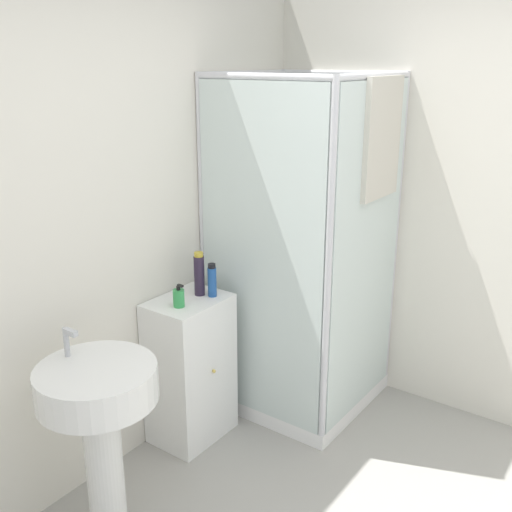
{
  "coord_description": "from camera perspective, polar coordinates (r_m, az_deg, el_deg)",
  "views": [
    {
      "loc": [
        -1.67,
        -0.53,
        2.06
      ],
      "look_at": [
        0.66,
        1.16,
        1.11
      ],
      "focal_mm": 42.0,
      "sensor_mm": 36.0,
      "label": 1
    }
  ],
  "objects": [
    {
      "name": "shampoo_bottle_tall_black",
      "position": [
        3.25,
        -5.43,
        -1.74
      ],
      "size": [
        0.06,
        0.06,
        0.24
      ],
      "color": "#281E33",
      "rests_on": "vanity_cabinet"
    },
    {
      "name": "vanity_cabinet",
      "position": [
        3.41,
        -6.27,
        -10.64
      ],
      "size": [
        0.44,
        0.34,
        0.83
      ],
      "color": "white",
      "rests_on": "ground_plane"
    },
    {
      "name": "sink",
      "position": [
        2.68,
        -14.68,
        -14.29
      ],
      "size": [
        0.5,
        0.5,
        0.99
      ],
      "color": "white",
      "rests_on": "ground_plane"
    },
    {
      "name": "shower_enclosure",
      "position": [
        3.64,
        4.85,
        -5.96
      ],
      "size": [
        0.86,
        0.89,
        2.0
      ],
      "color": "white",
      "rests_on": "ground_plane"
    },
    {
      "name": "shampoo_bottle_blue",
      "position": [
        3.23,
        -4.21,
        -2.35
      ],
      "size": [
        0.05,
        0.05,
        0.19
      ],
      "color": "#1E4C93",
      "rests_on": "vanity_cabinet"
    },
    {
      "name": "wall_back",
      "position": [
        2.9,
        -16.61,
        1.28
      ],
      "size": [
        6.4,
        0.06,
        2.5
      ],
      "primitive_type": "cube",
      "color": "silver",
      "rests_on": "ground_plane"
    },
    {
      "name": "soap_dispenser",
      "position": [
        3.13,
        -7.37,
        -3.96
      ],
      "size": [
        0.06,
        0.06,
        0.13
      ],
      "color": "green",
      "rests_on": "vanity_cabinet"
    }
  ]
}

